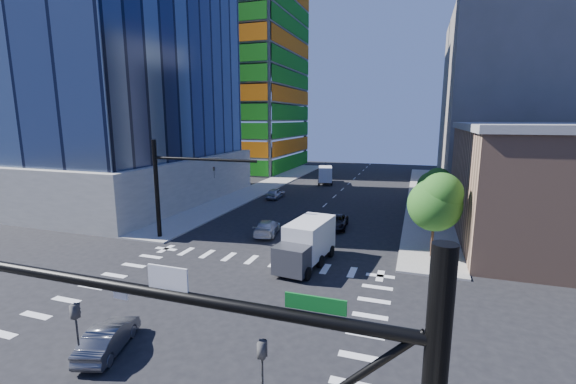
% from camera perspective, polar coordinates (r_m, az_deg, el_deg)
% --- Properties ---
extents(ground, '(160.00, 160.00, 0.00)m').
position_cam_1_polar(ground, '(23.42, -12.52, -17.48)').
color(ground, black).
rests_on(ground, ground).
extents(road_markings, '(20.00, 20.00, 0.01)m').
position_cam_1_polar(road_markings, '(23.41, -12.52, -17.47)').
color(road_markings, silver).
rests_on(road_markings, ground).
extents(sidewalk_ne, '(5.00, 60.00, 0.15)m').
position_cam_1_polar(sidewalk_ne, '(58.53, 19.80, -0.60)').
color(sidewalk_ne, gray).
rests_on(sidewalk_ne, ground).
extents(sidewalk_nw, '(5.00, 60.00, 0.15)m').
position_cam_1_polar(sidewalk_nw, '(63.07, -3.51, 0.81)').
color(sidewalk_nw, gray).
rests_on(sidewalk_nw, ground).
extents(construction_building, '(25.16, 34.50, 70.60)m').
position_cam_1_polar(construction_building, '(89.28, -7.48, 19.49)').
color(construction_building, slate).
rests_on(construction_building, ground).
extents(bg_building_ne, '(24.00, 30.00, 28.00)m').
position_cam_1_polar(bg_building_ne, '(74.29, 31.81, 11.54)').
color(bg_building_ne, '#635F59').
rests_on(bg_building_ne, ground).
extents(signal_mast_nw, '(10.20, 0.40, 9.00)m').
position_cam_1_polar(signal_mast_nw, '(36.23, -17.06, 1.59)').
color(signal_mast_nw, black).
rests_on(signal_mast_nw, sidewalk_nw).
extents(tree_south, '(4.16, 4.16, 6.82)m').
position_cam_1_polar(tree_south, '(32.06, 21.18, -1.29)').
color(tree_south, '#382316').
rests_on(tree_south, sidewalk_ne).
extents(tree_north, '(3.54, 3.52, 5.78)m').
position_cam_1_polar(tree_north, '(43.99, 20.92, 0.92)').
color(tree_north, '#382316').
rests_on(tree_north, sidewalk_ne).
extents(car_nb_far, '(2.56, 4.93, 1.33)m').
position_cam_1_polar(car_nb_far, '(39.61, 7.09, -4.40)').
color(car_nb_far, black).
rests_on(car_nb_far, ground).
extents(car_sb_near, '(2.79, 5.15, 1.42)m').
position_cam_1_polar(car_sb_near, '(37.27, -3.08, -5.24)').
color(car_sb_near, silver).
rests_on(car_sb_near, ground).
extents(car_sb_mid, '(1.76, 4.29, 1.45)m').
position_cam_1_polar(car_sb_mid, '(53.91, -1.89, -0.18)').
color(car_sb_mid, '#B1B2BA').
rests_on(car_sb_mid, ground).
extents(car_sb_cross, '(2.55, 4.34, 1.35)m').
position_cam_1_polar(car_sb_cross, '(21.51, -25.09, -18.96)').
color(car_sb_cross, '#4C4D51').
rests_on(car_sb_cross, ground).
extents(box_truck_near, '(3.35, 6.53, 3.29)m').
position_cam_1_polar(box_truck_near, '(29.33, 2.50, -8.19)').
color(box_truck_near, black).
rests_on(box_truck_near, ground).
extents(box_truck_far, '(3.63, 5.99, 2.93)m').
position_cam_1_polar(box_truck_far, '(66.95, 5.53, 2.42)').
color(box_truck_far, black).
rests_on(box_truck_far, ground).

